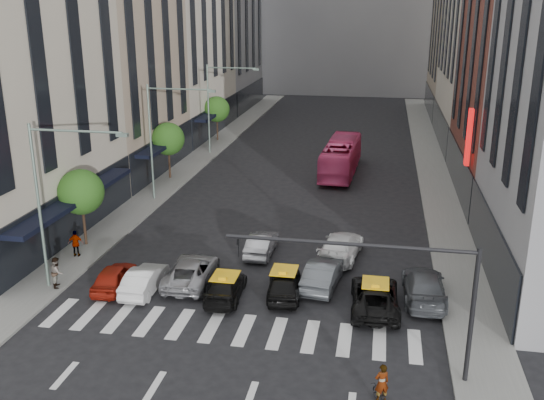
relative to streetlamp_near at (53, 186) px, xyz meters
The scene contains 30 objects.
ground 12.32m from the streetlamp_near, 21.72° to the right, with size 160.00×160.00×0.00m, color black.
sidewalk_left 26.69m from the streetlamp_near, 93.21° to the left, with size 3.00×96.00×0.15m, color slate.
sidewalk_right 34.27m from the streetlamp_near, 50.35° to the left, with size 3.00×96.00×0.15m, color slate.
building_left_b 25.72m from the streetlamp_near, 106.16° to the left, with size 8.00×16.00×24.00m, color tan.
building_left_d 62.07m from the streetlamp_near, 96.51° to the left, with size 8.00×18.00×30.00m, color gray.
building_right_b 36.20m from the streetlamp_near, 40.38° to the left, with size 8.00×18.00×26.00m, color brown.
building_right_d 67.22m from the streetlamp_near, 66.09° to the left, with size 8.00×18.00×28.00m, color tan.
tree_near 6.65m from the streetlamp_near, 106.32° to the left, with size 2.88×2.88×4.95m.
tree_mid 22.18m from the streetlamp_near, 94.56° to the left, with size 2.88×2.88×4.95m.
tree_far 38.11m from the streetlamp_near, 92.65° to the left, with size 2.88×2.88×4.95m.
streetlamp_near is the anchor object (origin of this frame).
streetlamp_mid 16.00m from the streetlamp_near, 90.00° to the left, with size 5.38×0.25×9.00m.
streetlamp_far 32.00m from the streetlamp_near, 90.00° to the left, with size 5.38×0.25×9.00m.
traffic_signal 18.48m from the streetlamp_near, 15.74° to the right, with size 10.10×0.20×6.00m.
liberty_sign 27.73m from the streetlamp_near, 35.24° to the left, with size 0.30×0.70×4.00m.
car_red 5.89m from the streetlamp_near, 13.60° to the left, with size 1.60×3.97×1.35m, color maroon.
car_white_front 6.86m from the streetlamp_near, ahead, with size 1.45×4.17×1.37m, color silver.
car_silver 8.63m from the streetlamp_near, 17.10° to the left, with size 2.41×5.22×1.45m, color #929397.
taxi_left 10.39m from the streetlamp_near, ahead, with size 1.77×4.35×1.26m, color black.
taxi_center 13.09m from the streetlamp_near, ahead, with size 1.73×4.30×1.46m, color black.
car_grey_mid 15.08m from the streetlamp_near, 12.04° to the left, with size 1.63×4.66×1.54m, color #414448.
taxi_right 17.53m from the streetlamp_near, ahead, with size 2.38×5.17×1.44m, color black.
car_grey_curb 20.05m from the streetlamp_near, ahead, with size 2.15×5.28×1.53m, color #484C51.
car_row2_left 12.89m from the streetlamp_near, 35.10° to the left, with size 1.45×4.16×1.37m, color #98989D.
car_row2_right 16.96m from the streetlamp_near, 26.01° to the left, with size 2.16×5.30×1.54m, color white.
bus 29.97m from the streetlamp_near, 63.84° to the left, with size 2.64×11.27×3.14m, color #EB4583.
motorcycle 19.38m from the streetlamp_near, 22.67° to the right, with size 0.54×1.54×0.81m, color black.
rider 19.07m from the streetlamp_near, 22.67° to the right, with size 0.58×0.38×1.60m, color gray.
pedestrian_near 4.91m from the streetlamp_near, behind, with size 0.83×0.65×1.71m, color gray.
pedestrian_far 6.52m from the streetlamp_near, 108.75° to the left, with size 0.97×0.41×1.66m, color gray.
Camera 1 is at (6.56, -23.51, 14.87)m, focal length 40.00 mm.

